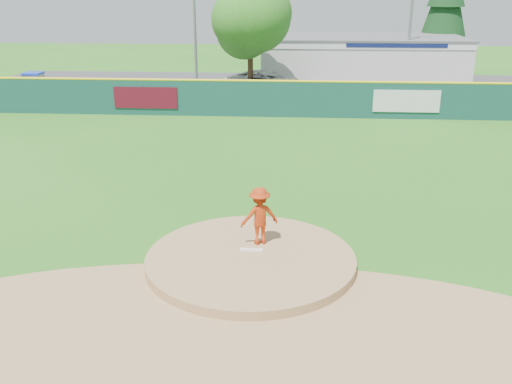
# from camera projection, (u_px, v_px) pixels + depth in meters

# --- Properties ---
(ground) EXTENTS (120.00, 120.00, 0.00)m
(ground) POSITION_uv_depth(u_px,v_px,m) (251.00, 264.00, 15.00)
(ground) COLOR #286B19
(ground) RESTS_ON ground
(pitchers_mound) EXTENTS (5.50, 5.50, 0.50)m
(pitchers_mound) POSITION_uv_depth(u_px,v_px,m) (251.00, 264.00, 15.00)
(pitchers_mound) COLOR #9E774C
(pitchers_mound) RESTS_ON ground
(pitching_rubber) EXTENTS (0.60, 0.15, 0.04)m
(pitching_rubber) POSITION_uv_depth(u_px,v_px,m) (252.00, 250.00, 15.19)
(pitching_rubber) COLOR white
(pitching_rubber) RESTS_ON pitchers_mound
(infield_dirt_arc) EXTENTS (15.40, 15.40, 0.01)m
(infield_dirt_arc) POSITION_uv_depth(u_px,v_px,m) (240.00, 328.00, 12.18)
(infield_dirt_arc) COLOR #9E774C
(infield_dirt_arc) RESTS_ON ground
(parking_lot) EXTENTS (44.00, 16.00, 0.02)m
(parking_lot) POSITION_uv_depth(u_px,v_px,m) (281.00, 89.00, 40.32)
(parking_lot) COLOR #38383A
(parking_lot) RESTS_ON ground
(pitcher) EXTENTS (1.18, 0.93, 1.61)m
(pitcher) POSITION_uv_depth(u_px,v_px,m) (259.00, 216.00, 15.37)
(pitcher) COLOR #B1300F
(pitcher) RESTS_ON pitchers_mound
(van) EXTENTS (6.05, 4.54, 1.53)m
(van) POSITION_uv_depth(u_px,v_px,m) (265.00, 82.00, 38.53)
(van) COLOR silver
(van) RESTS_ON parking_lot
(pool_building_grp) EXTENTS (15.20, 8.20, 3.31)m
(pool_building_grp) POSITION_uv_depth(u_px,v_px,m) (361.00, 58.00, 44.05)
(pool_building_grp) COLOR silver
(pool_building_grp) RESTS_ON ground
(fence_banners) EXTENTS (18.04, 0.04, 1.20)m
(fence_banners) POSITION_uv_depth(u_px,v_px,m) (274.00, 99.00, 31.47)
(fence_banners) COLOR #560C1C
(fence_banners) RESTS_ON ground
(playground_slide) EXTENTS (1.09, 3.07, 1.70)m
(playground_slide) POSITION_uv_depth(u_px,v_px,m) (34.00, 86.00, 36.72)
(playground_slide) COLOR blue
(playground_slide) RESTS_ON ground
(outfield_fence) EXTENTS (40.00, 0.14, 2.07)m
(outfield_fence) POSITION_uv_depth(u_px,v_px,m) (276.00, 98.00, 31.51)
(outfield_fence) COLOR #13403B
(outfield_fence) RESTS_ON ground
(deciduous_tree) EXTENTS (5.60, 5.60, 7.36)m
(deciduous_tree) POSITION_uv_depth(u_px,v_px,m) (250.00, 24.00, 37.03)
(deciduous_tree) COLOR #382314
(deciduous_tree) RESTS_ON ground
(conifer_tree) EXTENTS (4.40, 4.40, 9.50)m
(conifer_tree) POSITION_uv_depth(u_px,v_px,m) (446.00, 4.00, 46.02)
(conifer_tree) COLOR #382314
(conifer_tree) RESTS_ON ground
(light_pole_right) EXTENTS (1.75, 0.25, 10.00)m
(light_pole_right) POSITION_uv_depth(u_px,v_px,m) (412.00, 7.00, 39.72)
(light_pole_right) COLOR gray
(light_pole_right) RESTS_ON ground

